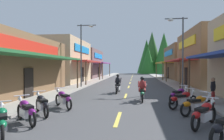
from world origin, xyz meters
TOP-DOWN VIEW (x-y plane):
  - ground at (0.00, 24.33)m, footprint 9.00×78.65m
  - sidewalk_left at (-5.50, 24.33)m, footprint 2.00×78.65m
  - sidewalk_right at (5.50, 24.33)m, footprint 2.00×78.65m
  - centerline_dashes at (0.00, 29.67)m, footprint 0.16×56.43m
  - storefront_left_middle at (-10.63, 26.63)m, footprint 10.13×9.99m
  - storefront_left_far at (-10.91, 38.32)m, footprint 10.70×11.00m
  - storefront_right_middle at (10.42, 23.80)m, footprint 9.70×9.93m
  - storefront_right_far at (10.82, 36.24)m, footprint 10.51×11.26m
  - streetlamp_left at (-4.63, 20.41)m, footprint 1.98×0.30m
  - streetlamp_right at (4.63, 18.59)m, footprint 1.98×0.30m
  - motorcycle_parked_right_2 at (3.21, 7.97)m, footprint 1.44×1.71m
  - motorcycle_parked_right_3 at (3.51, 9.77)m, footprint 1.85×1.25m
  - motorcycle_parked_right_4 at (3.21, 11.15)m, footprint 1.79×1.35m
  - motorcycle_parked_right_5 at (3.35, 12.76)m, footprint 1.53×1.63m
  - motorcycle_parked_left_1 at (-3.44, 6.21)m, footprint 1.37×1.77m
  - motorcycle_parked_left_2 at (-3.49, 7.65)m, footprint 1.65×1.52m
  - motorcycle_parked_left_3 at (-3.51, 9.00)m, footprint 1.45×1.70m
  - motorcycle_parked_left_4 at (-3.09, 10.56)m, footprint 1.54×1.63m
  - rider_cruising_lead at (1.15, 13.19)m, footprint 0.60×2.14m
  - rider_cruising_trailing at (-0.73, 16.80)m, footprint 0.60×2.14m
  - pedestrian_by_shop at (5.05, 12.10)m, footprint 0.42×0.47m
  - treeline_backdrop at (6.47, 63.63)m, footprint 11.49×11.82m

SIDE VIEW (x-z plane):
  - ground at x=0.00m, z-range -0.10..0.00m
  - centerline_dashes at x=0.00m, z-range 0.00..0.01m
  - sidewalk_left at x=-5.50m, z-range 0.00..0.12m
  - sidewalk_right at x=5.50m, z-range 0.00..0.12m
  - motorcycle_parked_right_2 at x=3.21m, z-range -0.03..1.01m
  - motorcycle_parked_right_3 at x=3.51m, z-range -0.03..1.01m
  - motorcycle_parked_right_4 at x=3.21m, z-range -0.03..1.01m
  - motorcycle_parked_right_5 at x=3.35m, z-range -0.03..1.01m
  - motorcycle_parked_left_1 at x=-3.44m, z-range -0.03..1.01m
  - motorcycle_parked_left_2 at x=-3.49m, z-range -0.03..1.01m
  - motorcycle_parked_left_3 at x=-3.51m, z-range -0.03..1.01m
  - motorcycle_parked_left_4 at x=-3.09m, z-range -0.03..1.01m
  - rider_cruising_lead at x=1.15m, z-range -0.13..1.44m
  - rider_cruising_trailing at x=-0.73m, z-range -0.13..1.44m
  - pedestrian_by_shop at x=5.05m, z-range 0.12..1.70m
  - storefront_left_far at x=-10.91m, z-range 0.00..5.45m
  - storefront_left_middle at x=-10.63m, z-range 0.00..5.84m
  - storefront_right_far at x=10.82m, z-range 0.00..5.85m
  - storefront_right_middle at x=10.42m, z-range 0.00..6.24m
  - streetlamp_left at x=-4.63m, z-range 0.94..7.51m
  - streetlamp_right at x=4.63m, z-range 0.94..7.52m
  - treeline_backdrop at x=6.47m, z-range -0.62..12.81m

